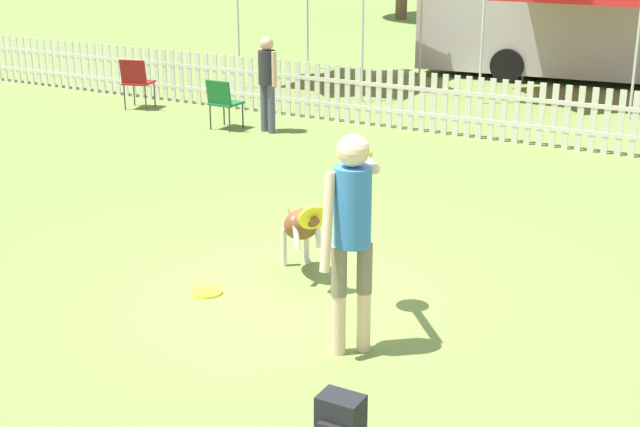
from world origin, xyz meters
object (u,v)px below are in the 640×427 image
backpack_on_grass (340,426)px  spectator_standing (267,76)px  folding_chair_green_right (136,79)px  leaping_dog (302,225)px  folding_chair_blue_left (223,100)px  handler_person (352,217)px  equipment_trailer (553,16)px  frisbee_near_handler (207,292)px

backpack_on_grass → spectator_standing: 8.86m
folding_chair_green_right → spectator_standing: bearing=157.0°
leaping_dog → spectator_standing: 5.92m
backpack_on_grass → folding_chair_green_right: (-8.01, 7.57, 0.33)m
leaping_dog → folding_chair_blue_left: bearing=-92.2°
leaping_dog → folding_chair_green_right: (-6.34, 5.16, 0.02)m
handler_person → leaping_dog: handler_person is taller
leaping_dog → spectator_standing: spectator_standing is taller
leaping_dog → equipment_trailer: bearing=-129.3°
leaping_dog → folding_chair_blue_left: 6.18m
folding_chair_green_right → equipment_trailer: size_ratio=0.14×
backpack_on_grass → equipment_trailer: 14.61m
handler_person → folding_chair_green_right: (-7.41, 6.26, -0.56)m
backpack_on_grass → folding_chair_green_right: 11.02m
folding_chair_blue_left → folding_chair_green_right: (-2.21, 0.56, 0.05)m
backpack_on_grass → spectator_standing: size_ratio=0.28×
folding_chair_blue_left → spectator_standing: 0.83m
leaping_dog → folding_chair_green_right: size_ratio=1.04×
folding_chair_blue_left → equipment_trailer: 8.01m
leaping_dog → frisbee_near_handler: leaping_dog is taller
frisbee_near_handler → spectator_standing: 6.33m
handler_person → folding_chair_green_right: bearing=95.8°
handler_person → leaping_dog: (-1.07, 1.09, -0.58)m
spectator_standing → backpack_on_grass: bearing=144.0°
frisbee_near_handler → spectator_standing: spectator_standing is taller
frisbee_near_handler → equipment_trailer: (-0.43, 12.69, 1.23)m
leaping_dog → frisbee_near_handler: bearing=10.3°
folding_chair_blue_left → folding_chair_green_right: bearing=-13.6°
leaping_dog → spectator_standing: size_ratio=0.62×
folding_chair_blue_left → spectator_standing: (0.70, 0.21, 0.40)m
handler_person → folding_chair_blue_left: handler_person is taller
backpack_on_grass → folding_chair_green_right: size_ratio=0.46×
frisbee_near_handler → spectator_standing: size_ratio=0.18×
folding_chair_blue_left → folding_chair_green_right: 2.28m
handler_person → backpack_on_grass: size_ratio=4.24×
frisbee_near_handler → folding_chair_blue_left: bearing=123.7°
frisbee_near_handler → spectator_standing: bearing=117.3°
leaping_dog → handler_person: bearing=90.3°
frisbee_near_handler → handler_person: bearing=-11.6°
folding_chair_green_right → spectator_standing: size_ratio=0.60×
backpack_on_grass → equipment_trailer: (-2.65, 14.33, 1.04)m
backpack_on_grass → frisbee_near_handler: bearing=143.5°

